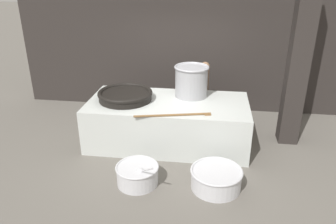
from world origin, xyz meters
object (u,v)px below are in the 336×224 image
object	(u,v)px
cook	(204,90)
prep_bowl_meat	(216,178)
prep_bowl_vegetables	(137,174)
stock_pot	(191,81)
giant_wok_near	(125,95)

from	to	relation	value
cook	prep_bowl_meat	bearing A→B (deg)	104.07
prep_bowl_vegetables	prep_bowl_meat	world-z (taller)	prep_bowl_vegetables
cook	prep_bowl_vegetables	world-z (taller)	cook
stock_pot	cook	size ratio (longest dim) A/B	0.49
stock_pot	cook	world-z (taller)	stock_pot
prep_bowl_vegetables	prep_bowl_meat	bearing A→B (deg)	2.53
cook	prep_bowl_vegetables	distance (m)	2.92
prep_bowl_vegetables	stock_pot	bearing A→B (deg)	68.75
prep_bowl_meat	stock_pot	bearing A→B (deg)	107.09
giant_wok_near	prep_bowl_vegetables	size ratio (longest dim) A/B	1.33
cook	prep_bowl_meat	xyz separation A→B (m)	(0.33, -2.62, -0.60)
stock_pot	giant_wok_near	bearing A→B (deg)	-162.75
giant_wok_near	prep_bowl_meat	bearing A→B (deg)	-37.74
stock_pot	prep_bowl_vegetables	size ratio (longest dim) A/B	0.86
prep_bowl_vegetables	giant_wok_near	bearing A→B (deg)	110.35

